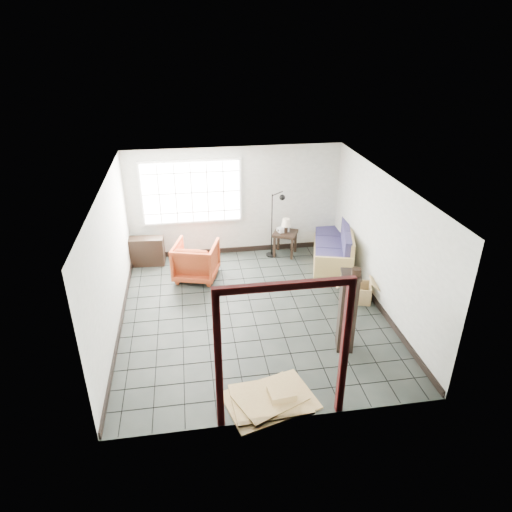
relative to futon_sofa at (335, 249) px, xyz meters
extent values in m
plane|color=black|center=(-2.22, -1.79, -0.35)|extent=(5.50, 5.50, 0.00)
cube|color=#A4A8A1|center=(-2.22, 0.96, 0.95)|extent=(5.00, 0.02, 2.60)
cube|color=#A4A8A1|center=(-2.22, -4.54, 0.95)|extent=(5.00, 0.02, 2.60)
cube|color=#A4A8A1|center=(-4.72, -1.79, 0.95)|extent=(0.02, 5.50, 2.60)
cube|color=#A4A8A1|center=(0.28, -1.79, 0.95)|extent=(0.02, 5.50, 2.60)
cube|color=white|center=(-2.22, -1.79, 2.25)|extent=(5.00, 5.50, 0.02)
cube|color=black|center=(-2.22, 0.94, -0.29)|extent=(4.95, 0.03, 0.12)
cube|color=black|center=(-4.70, -1.79, -0.29)|extent=(0.03, 5.45, 0.12)
cube|color=black|center=(0.26, -1.79, -0.29)|extent=(0.03, 5.45, 0.12)
cube|color=silver|center=(-3.22, 0.92, 1.25)|extent=(2.32, 0.06, 1.52)
cube|color=white|center=(-3.22, 0.88, 1.25)|extent=(2.20, 0.02, 1.40)
cube|color=#350C0C|center=(-3.07, -4.49, 0.70)|extent=(0.10, 0.08, 2.10)
cube|color=#350C0C|center=(-1.37, -4.49, 0.70)|extent=(0.10, 0.08, 2.10)
cube|color=#350C0C|center=(-2.22, -4.49, 1.80)|extent=(1.80, 0.08, 0.10)
cube|color=tan|center=(-0.07, 0.02, -0.16)|extent=(1.34, 2.19, 0.37)
cube|color=tan|center=(-0.35, -1.00, -0.02)|extent=(0.81, 0.28, 0.66)
cube|color=tan|center=(0.22, 1.03, -0.02)|extent=(0.81, 0.28, 0.66)
cube|color=tan|center=(0.29, -0.08, 0.22)|extent=(0.63, 1.99, 0.72)
cube|color=#1A1C41|center=(-0.27, -0.63, 0.10)|extent=(0.89, 0.83, 0.16)
cube|color=#1A1C41|center=(0.02, -0.71, 0.35)|extent=(0.32, 0.67, 0.53)
cube|color=#1A1C41|center=(-0.09, 0.02, 0.10)|extent=(0.89, 0.83, 0.16)
cube|color=#1A1C41|center=(0.20, -0.06, 0.35)|extent=(0.32, 0.67, 0.53)
cube|color=#1A1C41|center=(0.10, 0.67, 0.10)|extent=(0.89, 0.83, 0.16)
cube|color=#1A1C41|center=(0.38, 0.59, 0.35)|extent=(0.32, 0.67, 0.53)
imported|color=maroon|center=(-3.22, -0.21, 0.11)|extent=(1.09, 1.05, 0.92)
cube|color=black|center=(-1.06, 0.61, 0.21)|extent=(0.71, 0.71, 0.06)
cube|color=black|center=(-1.34, 0.51, -0.08)|extent=(0.07, 0.07, 0.54)
cube|color=black|center=(-0.95, 0.33, -0.08)|extent=(0.07, 0.07, 0.54)
cube|color=black|center=(-1.16, 0.90, -0.08)|extent=(0.07, 0.07, 0.54)
cube|color=black|center=(-0.77, 0.72, -0.08)|extent=(0.07, 0.07, 0.54)
cylinder|color=black|center=(-1.05, 0.58, 0.31)|extent=(0.10, 0.10, 0.12)
cylinder|color=black|center=(-1.05, 0.58, 0.41)|extent=(0.02, 0.02, 0.09)
cone|color=#F9E6CB|center=(-1.05, 0.58, 0.51)|extent=(0.26, 0.26, 0.18)
cube|color=silver|center=(-1.11, 0.67, 0.29)|extent=(0.30, 0.26, 0.09)
cylinder|color=black|center=(-1.23, 0.64, 0.29)|extent=(0.03, 0.06, 0.05)
cylinder|color=black|center=(-1.39, 0.61, -0.33)|extent=(0.32, 0.32, 0.03)
cylinder|color=black|center=(-1.39, 0.61, 0.44)|extent=(0.03, 0.03, 1.54)
cylinder|color=black|center=(-1.29, 0.53, 1.25)|extent=(0.26, 0.10, 0.14)
sphere|color=black|center=(-1.19, 0.45, 1.18)|extent=(0.17, 0.17, 0.14)
cube|color=black|center=(-4.37, 0.61, -0.01)|extent=(0.88, 0.40, 0.67)
cube|color=black|center=(-4.37, 0.61, -0.01)|extent=(0.82, 0.35, 0.03)
cube|color=black|center=(-0.81, -3.10, 0.37)|extent=(0.35, 0.41, 1.43)
cube|color=black|center=(-0.81, -3.10, 1.09)|extent=(0.39, 0.46, 0.04)
cylinder|color=black|center=(-0.76, -3.17, 1.16)|extent=(0.19, 0.19, 0.11)
cube|color=#9A754A|center=(-0.07, -1.66, -0.34)|extent=(0.62, 0.54, 0.02)
cube|color=black|center=(-0.31, -1.59, -0.17)|extent=(0.14, 0.41, 0.35)
cube|color=#9A754A|center=(0.18, -1.74, -0.17)|extent=(0.14, 0.41, 0.35)
cube|color=#9A754A|center=(-0.12, -1.86, -0.17)|extent=(0.50, 0.17, 0.35)
cube|color=#9A754A|center=(-0.01, -1.47, -0.17)|extent=(0.50, 0.17, 0.35)
cube|color=#9A754A|center=(-0.38, -1.57, 0.07)|extent=(0.31, 0.45, 0.14)
cube|color=#9A754A|center=(0.25, -1.76, 0.07)|extent=(0.31, 0.45, 0.14)
cube|color=#9A754A|center=(-2.31, -4.17, -0.33)|extent=(1.48, 1.21, 0.03)
cube|color=#9A754A|center=(-2.31, -4.17, -0.31)|extent=(1.18, 0.91, 0.03)
cube|color=#9A754A|center=(-2.31, -4.17, -0.28)|extent=(1.16, 1.03, 0.03)
cube|color=#9A754A|center=(-2.14, -4.19, -0.21)|extent=(0.40, 0.34, 0.11)
camera|label=1|loc=(-3.31, -9.17, 4.60)|focal=32.00mm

